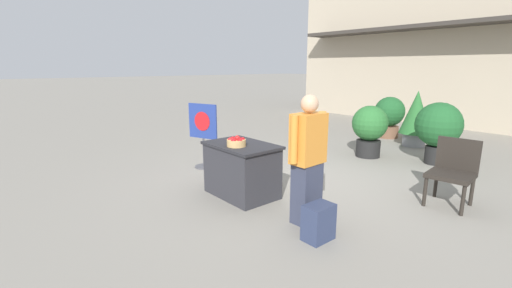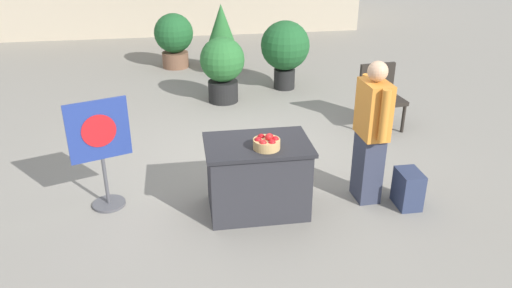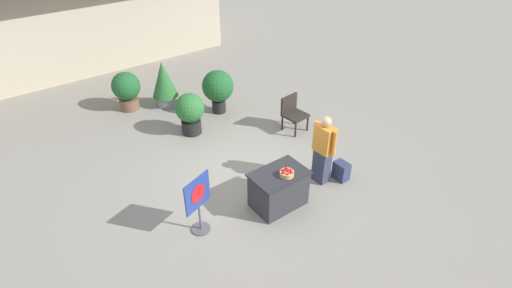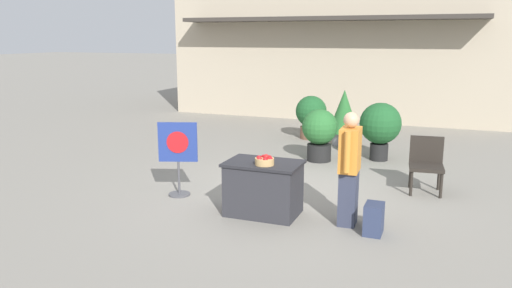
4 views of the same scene
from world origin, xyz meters
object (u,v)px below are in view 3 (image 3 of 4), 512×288
backpack (341,171)px  potted_plant_near_left (126,89)px  poster_board (198,202)px  potted_plant_far_right (218,88)px  apple_basket (287,173)px  display_table (279,189)px  patio_chair (293,111)px  potted_plant_far_left (164,82)px  potted_plant_near_right (190,111)px  person_visitor (323,150)px

backpack → potted_plant_near_left: (-2.47, 5.92, 0.42)m
poster_board → potted_plant_far_right: (2.77, 3.69, 0.06)m
apple_basket → backpack: 1.71m
display_table → potted_plant_near_left: size_ratio=0.99×
apple_basket → potted_plant_far_right: size_ratio=0.22×
patio_chair → potted_plant_far_left: 3.82m
apple_basket → potted_plant_far_right: 4.31m
potted_plant_near_right → potted_plant_far_right: size_ratio=0.90×
apple_basket → potted_plant_near_right: bearing=91.6°
potted_plant_near_right → person_visitor: bearing=-69.6°
patio_chair → potted_plant_near_right: size_ratio=0.84×
poster_board → potted_plant_far_left: potted_plant_far_left is taller
backpack → potted_plant_near_left: 6.43m
person_visitor → apple_basket: bearing=7.1°
apple_basket → potted_plant_near_right: size_ratio=0.25×
person_visitor → patio_chair: size_ratio=1.72×
person_visitor → poster_board: person_visitor is taller
display_table → backpack: size_ratio=2.63×
poster_board → patio_chair: size_ratio=1.33×
potted_plant_near_right → potted_plant_near_left: bearing=109.4°
potted_plant_near_right → potted_plant_far_right: potted_plant_far_right is taller
potted_plant_far_right → potted_plant_far_left: potted_plant_far_left is taller
display_table → potted_plant_near_left: (-0.82, 5.73, 0.23)m
apple_basket → potted_plant_near_left: size_ratio=0.25×
display_table → patio_chair: (2.19, 2.06, 0.12)m
patio_chair → potted_plant_far_left: size_ratio=0.69×
potted_plant_near_right → poster_board: bearing=-116.7°
person_visitor → patio_chair: bearing=-117.1°
poster_board → apple_basket: bearing=54.7°
poster_board → potted_plant_far_left: (1.75, 4.94, 0.06)m
apple_basket → backpack: size_ratio=0.65×
potted_plant_near_left → potted_plant_far_left: bearing=-26.3°
person_visitor → patio_chair: person_visitor is taller
poster_board → potted_plant_far_right: potted_plant_far_right is taller
potted_plant_far_right → patio_chair: bearing=-62.2°
display_table → potted_plant_far_left: size_ratio=0.81×
potted_plant_far_left → potted_plant_near_right: bearing=-95.0°
potted_plant_far_right → potted_plant_near_left: 2.61m
display_table → backpack: bearing=-6.5°
backpack → apple_basket: bearing=178.5°
potted_plant_near_right → backpack: bearing=-65.5°
potted_plant_far_right → potted_plant_far_left: (-1.03, 1.24, -0.01)m
person_visitor → potted_plant_far_right: size_ratio=1.29×
person_visitor → poster_board: size_ratio=1.30×
poster_board → potted_plant_far_left: bearing=141.0°
person_visitor → potted_plant_near_left: (-2.07, 5.69, -0.18)m
poster_board → potted_plant_near_right: poster_board is taller
person_visitor → potted_plant_far_left: bearing=-79.9°
backpack → potted_plant_near_left: bearing=112.6°
potted_plant_near_left → potted_plant_far_right: bearing=-40.9°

